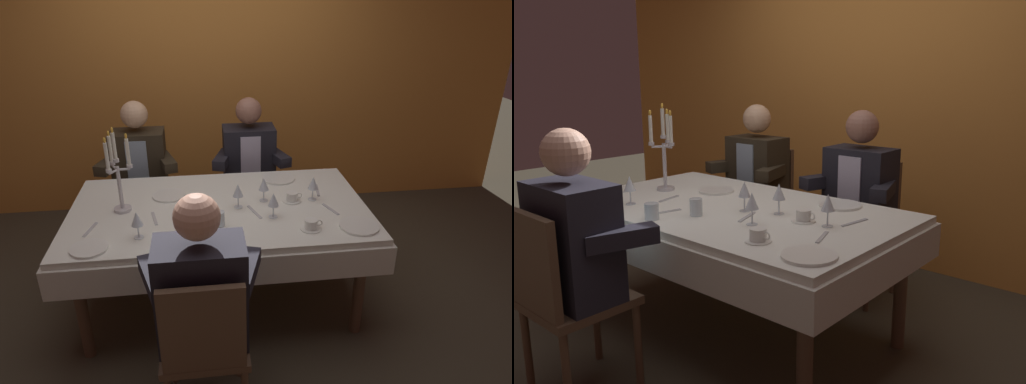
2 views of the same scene
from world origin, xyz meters
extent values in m
plane|color=#40392B|center=(0.00, 0.00, 0.00)|extent=(12.00, 12.00, 0.00)
cube|color=orange|center=(0.00, 1.66, 1.35)|extent=(6.00, 0.12, 2.70)
cube|color=white|center=(0.00, 0.00, 0.72)|extent=(1.90, 1.10, 0.04)
cube|color=white|center=(0.00, 0.00, 0.61)|extent=(1.94, 1.14, 0.18)
cylinder|color=brown|center=(-0.83, -0.43, 0.35)|extent=(0.07, 0.07, 0.70)
cylinder|color=brown|center=(0.83, -0.43, 0.35)|extent=(0.07, 0.07, 0.70)
cylinder|color=brown|center=(-0.83, 0.43, 0.35)|extent=(0.07, 0.07, 0.70)
cylinder|color=brown|center=(0.83, 0.43, 0.35)|extent=(0.07, 0.07, 0.70)
cylinder|color=silver|center=(-0.61, 0.02, 0.75)|extent=(0.11, 0.11, 0.02)
cylinder|color=silver|center=(-0.61, 0.02, 0.90)|extent=(0.02, 0.02, 0.28)
cylinder|color=silver|center=(-0.61, 0.02, 1.08)|extent=(0.04, 0.04, 0.02)
cylinder|color=white|center=(-0.61, 0.02, 1.17)|extent=(0.02, 0.02, 0.16)
ellipsoid|color=yellow|center=(-0.61, 0.02, 1.27)|extent=(0.02, 0.02, 0.03)
cylinder|color=silver|center=(-0.57, 0.02, 1.02)|extent=(0.07, 0.01, 0.01)
cylinder|color=silver|center=(-0.54, 0.02, 1.04)|extent=(0.04, 0.04, 0.02)
cylinder|color=white|center=(-0.54, 0.02, 1.13)|extent=(0.02, 0.02, 0.16)
ellipsoid|color=yellow|center=(-0.54, 0.02, 1.23)|extent=(0.02, 0.02, 0.03)
cylinder|color=silver|center=(-0.63, 0.05, 1.02)|extent=(0.05, 0.07, 0.01)
cylinder|color=silver|center=(-0.65, 0.09, 1.04)|extent=(0.04, 0.04, 0.02)
cylinder|color=white|center=(-0.65, 0.09, 1.13)|extent=(0.02, 0.02, 0.16)
ellipsoid|color=yellow|center=(-0.65, 0.09, 1.23)|extent=(0.02, 0.02, 0.03)
cylinder|color=silver|center=(-0.63, -0.01, 1.02)|extent=(0.05, 0.07, 0.01)
cylinder|color=silver|center=(-0.65, -0.04, 1.04)|extent=(0.04, 0.04, 0.02)
cylinder|color=white|center=(-0.65, -0.04, 1.13)|extent=(0.02, 0.02, 0.16)
ellipsoid|color=yellow|center=(-0.65, -0.04, 1.23)|extent=(0.02, 0.02, 0.03)
cylinder|color=white|center=(0.81, -0.38, 0.75)|extent=(0.23, 0.23, 0.01)
cylinder|color=white|center=(-0.33, 0.20, 0.75)|extent=(0.22, 0.22, 0.01)
cylinder|color=white|center=(-0.73, -0.43, 0.75)|extent=(0.20, 0.20, 0.01)
cylinder|color=white|center=(0.46, 0.39, 0.75)|extent=(0.24, 0.24, 0.01)
cylinder|color=silver|center=(0.12, -0.03, 0.74)|extent=(0.06, 0.06, 0.00)
cylinder|color=silver|center=(0.12, -0.03, 0.78)|extent=(0.01, 0.01, 0.07)
cone|color=silver|center=(0.12, -0.03, 0.86)|extent=(0.07, 0.07, 0.08)
cylinder|color=maroon|center=(0.12, -0.03, 0.84)|extent=(0.04, 0.04, 0.03)
cylinder|color=silver|center=(0.32, -0.19, 0.74)|extent=(0.06, 0.06, 0.00)
cylinder|color=silver|center=(0.32, -0.19, 0.78)|extent=(0.01, 0.01, 0.07)
cone|color=silver|center=(0.32, -0.19, 0.86)|extent=(0.07, 0.07, 0.08)
cylinder|color=silver|center=(0.30, 0.05, 0.74)|extent=(0.06, 0.06, 0.00)
cylinder|color=silver|center=(0.30, 0.05, 0.78)|extent=(0.01, 0.01, 0.07)
cone|color=silver|center=(0.30, 0.05, 0.86)|extent=(0.07, 0.07, 0.08)
cylinder|color=silver|center=(-0.47, -0.34, 0.74)|extent=(0.06, 0.06, 0.00)
cylinder|color=silver|center=(-0.47, -0.34, 0.78)|extent=(0.01, 0.01, 0.07)
cone|color=silver|center=(-0.47, -0.34, 0.86)|extent=(0.07, 0.07, 0.08)
cylinder|color=maroon|center=(-0.47, -0.34, 0.84)|extent=(0.04, 0.04, 0.03)
cylinder|color=silver|center=(0.62, 0.02, 0.74)|extent=(0.06, 0.06, 0.00)
cylinder|color=silver|center=(0.62, 0.02, 0.78)|extent=(0.01, 0.01, 0.07)
cone|color=silver|center=(0.62, 0.02, 0.86)|extent=(0.07, 0.07, 0.08)
cylinder|color=silver|center=(-0.13, -0.45, 0.78)|extent=(0.07, 0.07, 0.08)
cylinder|color=silver|center=(-0.01, -0.25, 0.79)|extent=(0.07, 0.07, 0.09)
cylinder|color=white|center=(0.52, -0.37, 0.74)|extent=(0.12, 0.12, 0.01)
cylinder|color=white|center=(0.52, -0.37, 0.77)|extent=(0.08, 0.08, 0.05)
torus|color=white|center=(0.57, -0.37, 0.78)|extent=(0.04, 0.01, 0.04)
cylinder|color=white|center=(0.48, 0.02, 0.74)|extent=(0.12, 0.12, 0.01)
cylinder|color=white|center=(0.48, 0.02, 0.77)|extent=(0.08, 0.08, 0.05)
torus|color=white|center=(0.53, 0.02, 0.78)|extent=(0.04, 0.01, 0.04)
cube|color=#B7B7BC|center=(0.22, -0.11, 0.74)|extent=(0.08, 0.19, 0.01)
cube|color=#B7B7BC|center=(-0.18, -0.32, 0.74)|extent=(0.06, 0.17, 0.01)
cube|color=#B7B7BC|center=(0.69, 0.16, 0.74)|extent=(0.05, 0.19, 0.01)
cube|color=#B7B7BC|center=(0.70, -0.14, 0.74)|extent=(0.07, 0.17, 0.01)
cube|color=#B7B7BC|center=(-0.40, -0.12, 0.74)|extent=(0.05, 0.17, 0.01)
cube|color=#B7B7BC|center=(-0.77, -0.21, 0.74)|extent=(0.06, 0.17, 0.01)
cylinder|color=brown|center=(-0.78, 0.70, 0.21)|extent=(0.04, 0.04, 0.42)
cylinder|color=brown|center=(-0.42, 0.70, 0.21)|extent=(0.04, 0.04, 0.42)
cylinder|color=brown|center=(-0.78, 1.06, 0.21)|extent=(0.04, 0.04, 0.42)
cylinder|color=brown|center=(-0.42, 1.06, 0.21)|extent=(0.04, 0.04, 0.42)
cube|color=brown|center=(-0.60, 0.88, 0.44)|extent=(0.42, 0.42, 0.04)
cube|color=brown|center=(-0.60, 1.07, 0.68)|extent=(0.38, 0.04, 0.44)
cube|color=#2D2519|center=(-0.60, 0.88, 0.73)|extent=(0.42, 0.26, 0.54)
cube|color=#8899AC|center=(-0.60, 0.75, 0.76)|extent=(0.16, 0.01, 0.40)
sphere|color=#DDAD84|center=(-0.60, 0.88, 1.14)|extent=(0.21, 0.21, 0.21)
cube|color=#2D2519|center=(-0.82, 0.78, 0.77)|extent=(0.19, 0.34, 0.08)
cube|color=#2D2519|center=(-0.38, 0.78, 0.77)|extent=(0.19, 0.34, 0.08)
cylinder|color=brown|center=(0.05, -0.70, 0.21)|extent=(0.04, 0.04, 0.42)
cylinder|color=brown|center=(-0.31, -0.70, 0.21)|extent=(0.04, 0.04, 0.42)
cube|color=brown|center=(-0.13, -0.88, 0.44)|extent=(0.42, 0.42, 0.04)
cube|color=brown|center=(-0.13, -1.07, 0.68)|extent=(0.38, 0.04, 0.44)
cube|color=#21202B|center=(-0.13, -0.88, 0.73)|extent=(0.42, 0.26, 0.54)
cube|color=#AAD3E5|center=(-0.13, -0.75, 0.76)|extent=(0.16, 0.01, 0.40)
sphere|color=#DDA287|center=(-0.13, -0.88, 1.14)|extent=(0.21, 0.21, 0.21)
cube|color=#21202B|center=(0.09, -0.78, 0.77)|extent=(0.19, 0.34, 0.08)
cube|color=#21202B|center=(-0.35, -0.78, 0.77)|extent=(0.19, 0.34, 0.08)
cylinder|color=brown|center=(0.11, 0.70, 0.21)|extent=(0.04, 0.04, 0.42)
cylinder|color=brown|center=(0.47, 0.70, 0.21)|extent=(0.04, 0.04, 0.42)
cylinder|color=brown|center=(0.11, 1.06, 0.21)|extent=(0.04, 0.04, 0.42)
cylinder|color=brown|center=(0.47, 1.06, 0.21)|extent=(0.04, 0.04, 0.42)
cube|color=brown|center=(0.29, 0.88, 0.44)|extent=(0.42, 0.42, 0.04)
cube|color=brown|center=(0.29, 1.07, 0.68)|extent=(0.38, 0.04, 0.44)
cube|color=black|center=(0.29, 0.88, 0.73)|extent=(0.42, 0.26, 0.54)
cube|color=#B9B3CD|center=(0.29, 0.75, 0.76)|extent=(0.16, 0.01, 0.40)
sphere|color=#9A6653|center=(0.29, 0.88, 1.14)|extent=(0.21, 0.21, 0.21)
cube|color=black|center=(0.07, 0.78, 0.77)|extent=(0.19, 0.34, 0.08)
cube|color=black|center=(0.51, 0.78, 0.77)|extent=(0.19, 0.34, 0.08)
camera|label=1|loc=(-0.10, -2.59, 2.04)|focal=31.33mm
camera|label=2|loc=(1.97, -1.99, 1.47)|focal=36.30mm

